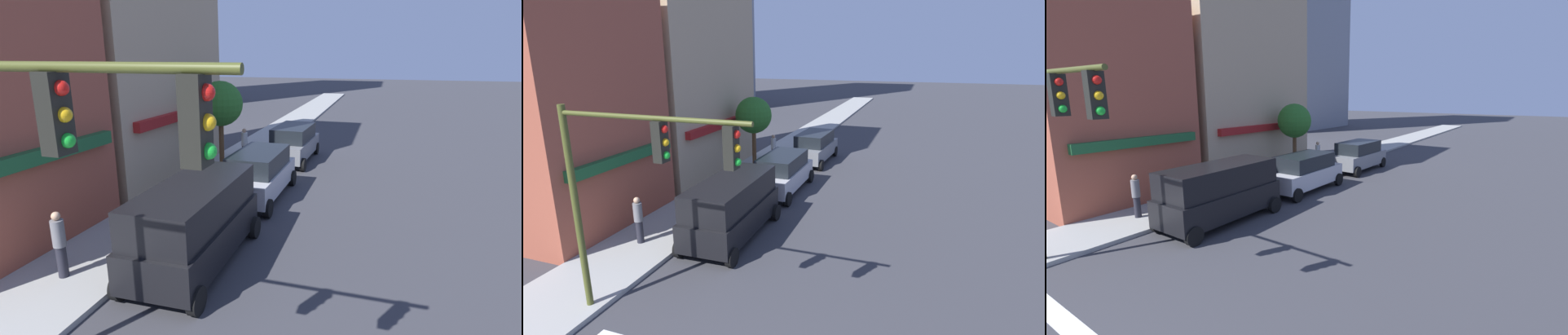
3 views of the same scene
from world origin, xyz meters
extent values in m
cube|color=#1E592D|center=(8.39, 8.85, 3.00)|extent=(5.51, 0.30, 0.40)
cube|color=tan|center=(16.68, 11.50, 7.44)|extent=(9.10, 5.00, 14.87)
cube|color=maroon|center=(16.68, 8.85, 3.00)|extent=(7.74, 0.30, 0.40)
cylinder|color=#474C1E|center=(3.62, 3.86, 5.52)|extent=(0.12, 5.09, 0.12)
cube|color=black|center=(3.62, 3.60, 5.00)|extent=(0.32, 0.24, 0.95)
sphere|color=red|center=(3.62, 3.47, 5.29)|extent=(0.18, 0.18, 0.18)
sphere|color=#EAAD14|center=(3.62, 3.47, 4.99)|extent=(0.18, 0.18, 0.18)
sphere|color=green|center=(3.62, 3.47, 4.69)|extent=(0.18, 0.18, 0.18)
cube|color=black|center=(3.62, 1.82, 5.00)|extent=(0.32, 0.24, 0.95)
sphere|color=red|center=(3.62, 1.69, 5.29)|extent=(0.18, 0.18, 0.18)
sphere|color=#EAAD14|center=(3.62, 1.69, 4.99)|extent=(0.18, 0.18, 0.18)
sphere|color=green|center=(3.62, 1.69, 4.69)|extent=(0.18, 0.18, 0.18)
cube|color=black|center=(9.13, 4.70, 0.84)|extent=(5.04, 2.10, 1.00)
cube|color=black|center=(9.13, 4.70, 1.84)|extent=(4.79, 1.93, 1.00)
cylinder|color=black|center=(7.04, 5.70, 0.34)|extent=(0.68, 0.22, 0.68)
cylinder|color=black|center=(7.04, 3.70, 0.34)|extent=(0.68, 0.22, 0.68)
cylinder|color=black|center=(11.22, 5.70, 0.34)|extent=(0.68, 0.22, 0.68)
cylinder|color=black|center=(11.22, 3.70, 0.34)|extent=(0.68, 0.22, 0.68)
cube|color=#B7B7BC|center=(14.88, 4.70, 0.77)|extent=(4.71, 1.92, 0.85)
cube|color=black|center=(14.88, 4.70, 1.56)|extent=(3.30, 1.76, 0.75)
cylinder|color=black|center=(12.94, 5.65, 0.34)|extent=(0.68, 0.22, 0.68)
cylinder|color=black|center=(12.94, 3.75, 0.34)|extent=(0.68, 0.22, 0.68)
cylinder|color=black|center=(16.82, 5.65, 0.34)|extent=(0.68, 0.22, 0.68)
cylinder|color=black|center=(16.82, 3.75, 0.34)|extent=(0.68, 0.22, 0.68)
cube|color=slate|center=(21.09, 4.70, 0.77)|extent=(4.75, 2.03, 0.85)
cube|color=black|center=(21.09, 4.70, 1.56)|extent=(3.34, 1.84, 0.75)
cylinder|color=black|center=(19.15, 5.65, 0.34)|extent=(0.68, 0.22, 0.68)
cylinder|color=black|center=(19.15, 3.75, 0.34)|extent=(0.68, 0.22, 0.68)
cylinder|color=black|center=(23.03, 5.65, 0.34)|extent=(0.68, 0.22, 0.68)
cylinder|color=black|center=(23.03, 3.75, 0.34)|extent=(0.68, 0.22, 0.68)
cylinder|color=#23232D|center=(19.64, 7.01, 0.57)|extent=(0.26, 0.26, 0.85)
cylinder|color=silver|center=(19.64, 7.01, 1.35)|extent=(0.32, 0.32, 0.70)
sphere|color=tan|center=(19.64, 7.01, 1.81)|extent=(0.22, 0.22, 0.22)
cylinder|color=#23232D|center=(7.27, 7.56, 0.57)|extent=(0.26, 0.26, 0.85)
cylinder|color=slate|center=(7.27, 7.56, 1.35)|extent=(0.32, 0.32, 0.70)
sphere|color=tan|center=(7.27, 7.56, 1.81)|extent=(0.22, 0.22, 0.22)
cylinder|color=brown|center=(17.72, 7.50, 1.41)|extent=(0.24, 0.24, 2.51)
sphere|color=#286623|center=(17.72, 7.50, 3.41)|extent=(2.12, 2.12, 2.12)
camera|label=1|loc=(-0.13, -0.04, 5.66)|focal=28.00mm
camera|label=2|loc=(-3.91, -2.02, 6.95)|focal=28.00mm
camera|label=3|loc=(0.23, -5.73, 5.01)|focal=24.00mm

